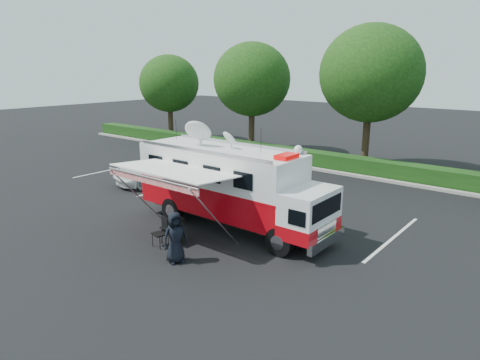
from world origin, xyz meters
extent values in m
plane|color=black|center=(0.00, 0.00, 0.00)|extent=(120.00, 120.00, 0.00)
cube|color=#9E998E|center=(4.00, 11.00, 0.07)|extent=(60.00, 0.35, 0.15)
cube|color=black|center=(4.00, 11.90, 0.50)|extent=(60.00, 1.20, 1.00)
cylinder|color=black|center=(-18.00, 13.00, 2.00)|extent=(0.44, 0.44, 4.00)
ellipsoid|color=#14380F|center=(-18.00, 13.00, 4.96)|extent=(5.12, 5.12, 4.86)
cylinder|color=black|center=(-9.00, 13.00, 2.20)|extent=(0.44, 0.44, 4.40)
ellipsoid|color=#14380F|center=(-9.00, 13.00, 5.46)|extent=(5.63, 5.63, 5.35)
cylinder|color=black|center=(0.00, 13.00, 2.40)|extent=(0.44, 0.44, 4.80)
ellipsoid|color=#14380F|center=(0.00, 13.00, 5.95)|extent=(6.14, 6.14, 5.84)
cube|color=silver|center=(-12.50, 3.00, 0.00)|extent=(0.12, 5.50, 0.01)
cube|color=silver|center=(-6.50, 3.00, 0.00)|extent=(0.12, 5.50, 0.01)
cube|color=silver|center=(-0.50, 3.00, 0.00)|extent=(0.12, 5.50, 0.01)
cube|color=silver|center=(5.50, 3.00, 0.00)|extent=(0.12, 5.50, 0.01)
cube|color=black|center=(0.00, 0.00, 0.51)|extent=(8.01, 1.30, 0.28)
cylinder|color=black|center=(2.98, -1.02, 0.51)|extent=(1.02, 0.30, 1.02)
cylinder|color=black|center=(2.98, 1.02, 0.51)|extent=(1.02, 0.30, 1.02)
cylinder|color=black|center=(-2.42, -1.02, 0.51)|extent=(1.02, 0.30, 1.02)
cylinder|color=black|center=(-2.42, 1.02, 0.51)|extent=(1.02, 0.30, 1.02)
cube|color=silver|center=(4.24, 0.00, 0.56)|extent=(0.19, 2.33, 0.37)
cube|color=silver|center=(3.54, 0.00, 1.44)|extent=(1.30, 2.33, 1.58)
cube|color=#B1070F|center=(3.54, 0.00, 0.89)|extent=(1.32, 2.35, 0.51)
cube|color=black|center=(4.15, 0.00, 1.72)|extent=(0.11, 2.03, 0.65)
cube|color=#B1070F|center=(-0.65, 0.00, 1.21)|extent=(7.08, 2.33, 1.12)
cube|color=#B1070F|center=(-0.65, 0.00, 1.77)|extent=(7.10, 2.35, 0.09)
cube|color=silver|center=(-0.65, 0.00, 2.47)|extent=(7.08, 2.33, 1.30)
cube|color=silver|center=(-0.65, 0.00, 3.16)|extent=(7.08, 2.33, 0.07)
cube|color=#CC0505|center=(2.52, 0.00, 3.29)|extent=(0.51, 0.89, 0.15)
sphere|color=silver|center=(2.42, 0.93, 3.38)|extent=(0.32, 0.32, 0.32)
ellipsoid|color=silver|center=(-1.68, -0.14, 3.82)|extent=(1.12, 1.12, 0.34)
ellipsoid|color=silver|center=(-0.28, 0.19, 3.63)|extent=(0.65, 0.65, 0.19)
cylinder|color=black|center=(-3.54, 0.37, 3.63)|extent=(0.02, 0.02, 0.93)
cylinder|color=black|center=(-2.05, 0.37, 3.63)|extent=(0.02, 0.02, 0.93)
cylinder|color=black|center=(1.12, 0.37, 3.63)|extent=(0.02, 0.02, 0.93)
cube|color=white|center=(-0.84, -2.28, 2.70)|extent=(4.66, 2.23, 0.20)
cube|color=red|center=(-0.84, -3.38, 2.53)|extent=(4.66, 0.04, 0.26)
cylinder|color=#B2B2B7|center=(-0.84, -3.40, 2.65)|extent=(4.66, 0.07, 0.07)
cylinder|color=#B2B2B7|center=(-2.92, -2.36, 1.33)|extent=(0.05, 2.42, 2.69)
cylinder|color=#B2B2B7|center=(1.24, -2.36, 1.33)|extent=(0.05, 2.42, 2.69)
imported|color=silver|center=(-7.74, 2.91, 0.00)|extent=(3.68, 5.68, 1.45)
imported|color=black|center=(0.58, -3.61, 0.00)|extent=(0.84, 1.00, 1.75)
cube|color=black|center=(-0.65, -2.68, 0.63)|extent=(0.77, 0.55, 0.04)
cylinder|color=black|center=(-0.96, -2.87, 0.31)|extent=(0.02, 0.02, 0.63)
cylinder|color=black|center=(-0.96, -2.48, 0.31)|extent=(0.02, 0.02, 0.63)
cylinder|color=black|center=(-0.34, -2.87, 0.31)|extent=(0.02, 0.02, 0.63)
cylinder|color=black|center=(-0.34, -2.48, 0.31)|extent=(0.02, 0.02, 0.63)
cube|color=silver|center=(-0.70, -2.63, 0.65)|extent=(0.20, 0.27, 0.01)
cube|color=black|center=(-0.80, -3.10, 0.50)|extent=(0.61, 0.61, 0.04)
cube|color=black|center=(-0.80, -2.85, 0.77)|extent=(0.49, 0.17, 0.55)
cylinder|color=black|center=(-1.00, -3.30, 0.25)|extent=(0.02, 0.02, 0.50)
cylinder|color=black|center=(-1.00, -2.90, 0.25)|extent=(0.02, 0.02, 0.50)
cylinder|color=black|center=(-0.60, -3.30, 0.25)|extent=(0.02, 0.02, 0.50)
cylinder|color=black|center=(-0.60, -2.90, 0.25)|extent=(0.02, 0.02, 0.50)
cylinder|color=black|center=(-0.66, -2.40, 0.43)|extent=(0.55, 0.55, 0.85)
cylinder|color=black|center=(-0.66, -2.40, 0.87)|extent=(0.60, 0.60, 0.04)
camera|label=1|loc=(10.52, -12.50, 6.33)|focal=32.00mm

